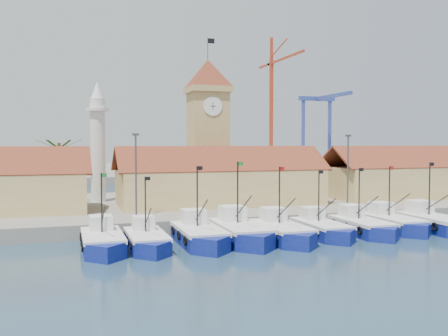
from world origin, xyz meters
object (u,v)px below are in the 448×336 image
object	(u,v)px
clock_tower	(208,126)
minaret	(98,141)
boat_0	(103,243)
boat_4	(283,233)

from	to	relation	value
clock_tower	minaret	world-z (taller)	clock_tower
boat_0	clock_tower	world-z (taller)	clock_tower
clock_tower	minaret	xyz separation A→B (m)	(-15.00, 2.00, -2.23)
minaret	boat_4	bearing A→B (deg)	-58.96
boat_0	clock_tower	size ratio (longest dim) A/B	0.42
boat_0	boat_4	bearing A→B (deg)	-2.15
clock_tower	minaret	size ratio (longest dim) A/B	1.39
boat_0	minaret	xyz separation A→B (m)	(1.19, 25.50, 8.98)
boat_0	boat_4	world-z (taller)	boat_4
clock_tower	minaret	distance (m)	15.30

